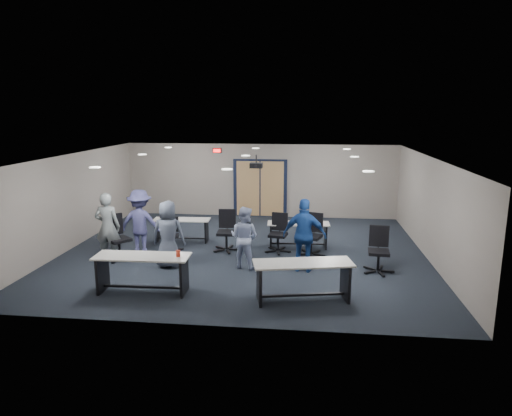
# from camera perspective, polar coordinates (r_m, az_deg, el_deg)

# --- Properties ---
(floor) EXTENTS (10.00, 10.00, 0.00)m
(floor) POSITION_cam_1_polar(r_m,az_deg,el_deg) (12.91, -1.55, -5.54)
(floor) COLOR black
(floor) RESTS_ON ground
(back_wall) EXTENTS (10.00, 0.04, 2.70)m
(back_wall) POSITION_cam_1_polar(r_m,az_deg,el_deg) (16.96, 0.53, 3.45)
(back_wall) COLOR gray
(back_wall) RESTS_ON floor
(front_wall) EXTENTS (10.00, 0.04, 2.70)m
(front_wall) POSITION_cam_1_polar(r_m,az_deg,el_deg) (8.28, -5.93, -6.05)
(front_wall) COLOR gray
(front_wall) RESTS_ON floor
(left_wall) EXTENTS (0.04, 9.00, 2.70)m
(left_wall) POSITION_cam_1_polar(r_m,az_deg,el_deg) (14.14, -22.08, 0.78)
(left_wall) COLOR gray
(left_wall) RESTS_ON floor
(right_wall) EXTENTS (0.04, 9.00, 2.70)m
(right_wall) POSITION_cam_1_polar(r_m,az_deg,el_deg) (12.87, 21.04, -0.20)
(right_wall) COLOR gray
(right_wall) RESTS_ON floor
(ceiling) EXTENTS (10.00, 9.00, 0.04)m
(ceiling) POSITION_cam_1_polar(r_m,az_deg,el_deg) (12.36, -1.62, 6.47)
(ceiling) COLOR silver
(ceiling) RESTS_ON back_wall
(double_door) EXTENTS (2.00, 0.07, 2.20)m
(double_door) POSITION_cam_1_polar(r_m,az_deg,el_deg) (16.97, 0.51, 2.43)
(double_door) COLOR black
(double_door) RESTS_ON back_wall
(exit_sign) EXTENTS (0.32, 0.07, 0.18)m
(exit_sign) POSITION_cam_1_polar(r_m,az_deg,el_deg) (17.01, -4.89, 7.16)
(exit_sign) COLOR black
(exit_sign) RESTS_ON back_wall
(ceiling_projector) EXTENTS (0.35, 0.32, 0.37)m
(ceiling_projector) POSITION_cam_1_polar(r_m,az_deg,el_deg) (12.84, 0.03, 5.37)
(ceiling_projector) COLOR black
(ceiling_projector) RESTS_ON ceiling
(ceiling_can_lights) EXTENTS (6.24, 5.74, 0.02)m
(ceiling_can_lights) POSITION_cam_1_polar(r_m,az_deg,el_deg) (12.61, -1.46, 6.45)
(ceiling_can_lights) COLOR white
(ceiling_can_lights) RESTS_ON ceiling
(table_front_left) EXTENTS (2.08, 0.75, 0.97)m
(table_front_left) POSITION_cam_1_polar(r_m,az_deg,el_deg) (10.31, -13.95, -7.18)
(table_front_left) COLOR beige
(table_front_left) RESTS_ON floor
(table_front_right) EXTENTS (2.16, 1.10, 0.84)m
(table_front_right) POSITION_cam_1_polar(r_m,az_deg,el_deg) (9.65, 5.87, -8.26)
(table_front_right) COLOR beige
(table_front_right) RESTS_ON floor
(table_back_left) EXTENTS (1.73, 0.67, 0.94)m
(table_back_left) POSITION_cam_1_polar(r_m,az_deg,el_deg) (14.02, -9.29, -2.23)
(table_back_left) COLOR beige
(table_back_left) RESTS_ON floor
(table_back_right) EXTENTS (1.81, 0.68, 0.72)m
(table_back_right) POSITION_cam_1_polar(r_m,az_deg,el_deg) (13.30, 5.30, -2.84)
(table_back_right) COLOR beige
(table_back_right) RESTS_ON floor
(chair_back_a) EXTENTS (0.70, 0.70, 0.94)m
(chair_back_a) POSITION_cam_1_polar(r_m,az_deg,el_deg) (13.15, -10.54, -3.27)
(chair_back_a) COLOR black
(chair_back_a) RESTS_ON floor
(chair_back_b) EXTENTS (0.77, 0.77, 1.16)m
(chair_back_b) POSITION_cam_1_polar(r_m,az_deg,el_deg) (12.89, -3.73, -2.90)
(chair_back_b) COLOR black
(chair_back_b) RESTS_ON floor
(chair_back_c) EXTENTS (0.79, 0.79, 1.09)m
(chair_back_c) POSITION_cam_1_polar(r_m,az_deg,el_deg) (12.78, 2.76, -3.18)
(chair_back_c) COLOR black
(chair_back_c) RESTS_ON floor
(chair_back_d) EXTENTS (0.93, 0.93, 1.16)m
(chair_back_d) POSITION_cam_1_polar(r_m,az_deg,el_deg) (12.56, 6.92, -3.36)
(chair_back_d) COLOR black
(chair_back_d) RESTS_ON floor
(chair_loose_left) EXTENTS (1.07, 1.07, 1.20)m
(chair_loose_left) POSITION_cam_1_polar(r_m,az_deg,el_deg) (12.67, -16.79, -3.58)
(chair_loose_left) COLOR black
(chair_loose_left) RESTS_ON floor
(chair_loose_right) EXTENTS (0.78, 0.78, 1.14)m
(chair_loose_right) POSITION_cam_1_polar(r_m,az_deg,el_deg) (11.57, 15.11, -5.13)
(chair_loose_right) COLOR black
(chair_loose_right) RESTS_ON floor
(person_gray) EXTENTS (0.68, 0.46, 1.83)m
(person_gray) POSITION_cam_1_polar(r_m,az_deg,el_deg) (12.61, -18.06, -2.26)
(person_gray) COLOR gray
(person_gray) RESTS_ON floor
(person_plaid) EXTENTS (0.85, 0.57, 1.71)m
(person_plaid) POSITION_cam_1_polar(r_m,az_deg,el_deg) (11.72, -10.91, -3.24)
(person_plaid) COLOR #4C5569
(person_plaid) RESTS_ON floor
(person_lightblue) EXTENTS (0.93, 0.83, 1.58)m
(person_lightblue) POSITION_cam_1_polar(r_m,az_deg,el_deg) (11.49, -1.48, -3.68)
(person_lightblue) COLOR #A0ADD4
(person_lightblue) RESTS_ON floor
(person_navy) EXTENTS (1.13, 0.61, 1.83)m
(person_navy) POSITION_cam_1_polar(r_m,az_deg,el_deg) (11.25, 6.09, -3.43)
(person_navy) COLOR navy
(person_navy) RESTS_ON floor
(person_back) EXTENTS (1.22, 0.74, 1.83)m
(person_back) POSITION_cam_1_polar(r_m,az_deg,el_deg) (12.82, -14.26, -1.79)
(person_back) COLOR #44447A
(person_back) RESTS_ON floor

